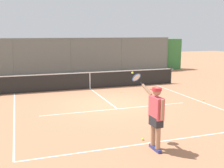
# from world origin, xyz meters

# --- Properties ---
(ground_plane) EXTENTS (60.00, 60.00, 0.00)m
(ground_plane) POSITION_xyz_m (0.00, 0.00, 0.00)
(ground_plane) COLOR #B27551
(court_line_markings) EXTENTS (8.29, 8.42, 0.01)m
(court_line_markings) POSITION_xyz_m (0.00, 1.19, 0.00)
(court_line_markings) COLOR white
(court_line_markings) RESTS_ON ground
(fence_backdrop) EXTENTS (19.47, 1.37, 2.80)m
(fence_backdrop) POSITION_xyz_m (0.00, -10.01, 1.32)
(fence_backdrop) COLOR slate
(fence_backdrop) RESTS_ON ground
(tennis_net) EXTENTS (10.65, 0.09, 1.07)m
(tennis_net) POSITION_xyz_m (0.00, -3.79, 0.49)
(tennis_net) COLOR #2D2D2D
(tennis_net) RESTS_ON ground
(tennis_player) EXTENTS (0.50, 1.43, 2.04)m
(tennis_player) POSITION_xyz_m (0.46, 5.06, 1.04)
(tennis_player) COLOR navy
(tennis_player) RESTS_ON ground
(tennis_ball_mid_court) EXTENTS (0.07, 0.07, 0.07)m
(tennis_ball_mid_court) POSITION_xyz_m (0.47, 4.33, 0.03)
(tennis_ball_mid_court) COLOR #D6E042
(tennis_ball_mid_court) RESTS_ON ground
(tennis_ball_by_sideline) EXTENTS (0.07, 0.07, 0.07)m
(tennis_ball_by_sideline) POSITION_xyz_m (-4.37, 0.77, 0.03)
(tennis_ball_by_sideline) COLOR #CCDB33
(tennis_ball_by_sideline) RESTS_ON ground
(tennis_ball_near_net) EXTENTS (0.07, 0.07, 0.07)m
(tennis_ball_near_net) POSITION_xyz_m (-1.30, -2.25, 0.03)
(tennis_ball_near_net) COLOR #CCDB33
(tennis_ball_near_net) RESTS_ON ground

